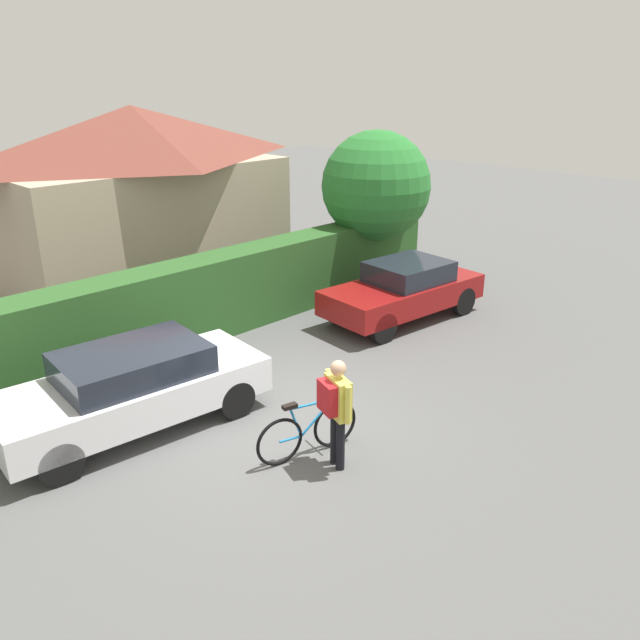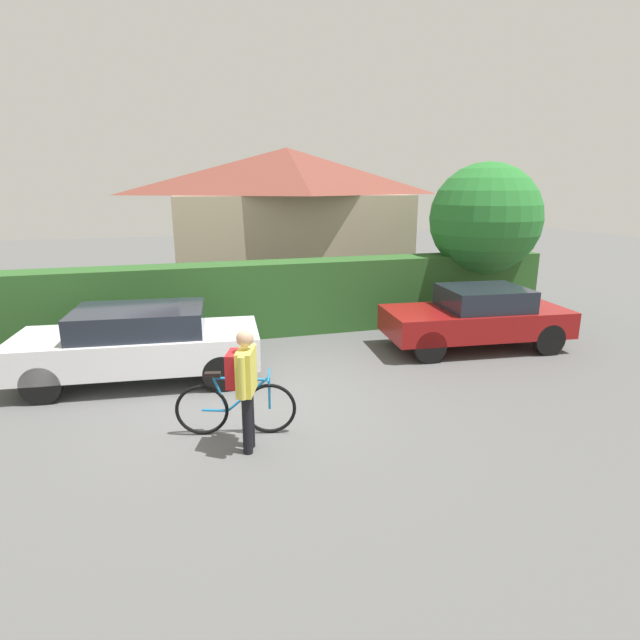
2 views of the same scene
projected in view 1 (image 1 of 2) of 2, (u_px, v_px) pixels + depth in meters
The scene contains 8 objects.
ground_plane at pixel (275, 431), 10.34m from camera, with size 60.00×60.00×0.00m, color #555555.
hedge_row at pixel (138, 317), 12.70m from camera, with size 17.00×0.90×1.73m, color #2B5724.
house_distant at pixel (139, 195), 16.96m from camera, with size 7.47×4.26×4.61m.
parked_car_near at pixel (133, 387), 10.18m from camera, with size 4.39×2.07×1.37m.
parked_car_far at pixel (404, 290), 14.77m from camera, with size 4.05×1.98×1.35m.
bicycle at pixel (308, 431), 9.55m from camera, with size 1.69×0.57×0.94m.
person_rider at pixel (336, 404), 9.05m from camera, with size 0.46×0.65×1.69m.
tree_kerbside at pixel (376, 186), 16.46m from camera, with size 2.80×2.80×4.06m.
Camera 1 is at (-5.85, -6.86, 5.42)m, focal length 36.07 mm.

